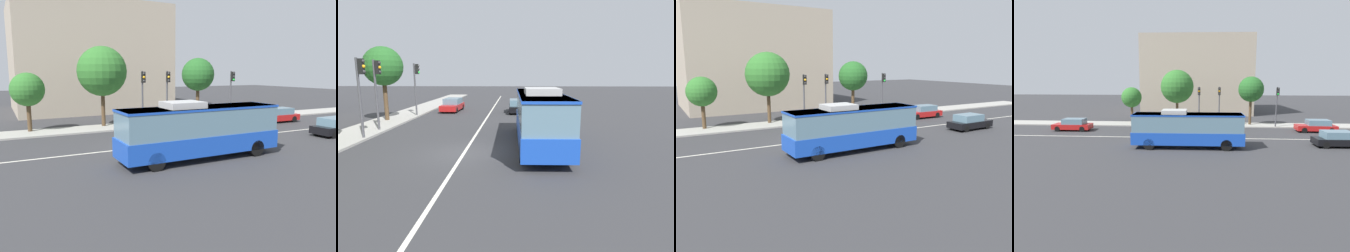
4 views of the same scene
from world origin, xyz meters
TOP-DOWN VIEW (x-y plane):
  - ground_plane at (0.00, 0.00)m, footprint 160.00×160.00m
  - sidewalk_kerb at (0.00, 8.48)m, footprint 80.00×3.42m
  - lane_centre_line at (0.00, 0.00)m, footprint 76.00×0.16m
  - transit_bus at (1.84, -4.16)m, footprint 10.03×2.63m
  - sedan_red_ahead at (16.66, 4.40)m, footprint 4.56×1.95m
  - traffic_light_near_corner at (2.77, 6.94)m, footprint 0.33×0.62m
  - traffic_light_mid_block at (12.64, 6.98)m, footprint 0.34×0.62m
  - traffic_light_far_corner at (5.37, 7.21)m, footprint 0.34×0.62m
  - street_tree_kerbside_left at (-0.26, 9.30)m, footprint 4.53×4.53m
  - street_tree_kerbside_centre at (-6.63, 9.29)m, footprint 2.81×2.81m
  - street_tree_kerbside_right at (9.63, 8.73)m, footprint 3.36×3.36m
  - office_block_background at (2.10, 25.39)m, footprint 19.52×15.98m

SIDE VIEW (x-z plane):
  - ground_plane at x=0.00m, z-range 0.00..0.00m
  - lane_centre_line at x=0.00m, z-range 0.00..0.01m
  - sidewalk_kerb at x=0.00m, z-range 0.00..0.14m
  - sedan_red_ahead at x=16.66m, z-range -0.01..1.46m
  - transit_bus at x=1.84m, z-range 0.08..3.54m
  - traffic_light_near_corner at x=2.77m, z-range 0.96..6.16m
  - traffic_light_mid_block at x=12.64m, z-range 0.96..6.16m
  - traffic_light_far_corner at x=5.37m, z-range 0.96..6.16m
  - street_tree_kerbside_centre at x=-6.63m, z-range 1.10..6.17m
  - street_tree_kerbside_right at x=9.63m, z-range 1.55..8.08m
  - street_tree_kerbside_left at x=-0.26m, z-range 1.44..8.88m
  - office_block_background at x=2.10m, z-range 0.00..13.60m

